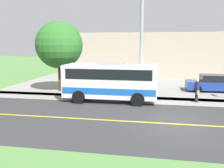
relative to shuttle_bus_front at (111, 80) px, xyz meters
name	(u,v)px	position (x,y,z in m)	size (l,w,h in m)	color
ground_plane	(176,124)	(4.54, 4.27, -1.50)	(120.00, 120.00, 0.00)	#548442
road_surface	(176,124)	(4.54, 4.27, -1.50)	(8.00, 100.00, 0.01)	#333335
sidewalk	(171,101)	(-0.66, 4.27, -1.50)	(2.40, 100.00, 0.01)	gray
parking_lot_surface	(197,85)	(-7.86, 7.27, -1.50)	(14.00, 36.00, 0.01)	gray
road_centre_line	(176,124)	(4.54, 4.27, -1.50)	(0.16, 100.00, 0.00)	gold
shuttle_bus_front	(111,80)	(0.00, 0.00, 0.00)	(2.74, 6.66, 2.73)	white
pedestrian_with_bags	(197,90)	(-0.62, 6.04, -0.62)	(0.72, 0.34, 1.65)	#262628
street_light_pole	(141,42)	(-0.33, 2.10, 2.66)	(1.97, 0.24, 7.52)	#9E9EA3
parked_car_near	(213,83)	(-4.96, 8.08, -0.82)	(2.08, 4.43, 1.45)	navy
tree_curbside	(59,45)	(-2.86, -5.00, 2.45)	(4.00, 4.00, 5.96)	#4C3826
commercial_building	(155,54)	(-16.86, 3.02, 1.19)	(10.00, 19.36, 5.38)	#B7A893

